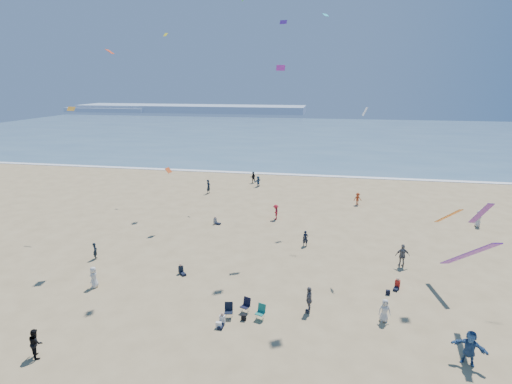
# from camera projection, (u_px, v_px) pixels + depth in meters

# --- Properties ---
(ground) EXTENTS (220.00, 220.00, 0.00)m
(ground) POSITION_uv_depth(u_px,v_px,m) (194.00, 358.00, 21.83)
(ground) COLOR tan
(ground) RESTS_ON ground
(ocean) EXTENTS (220.00, 100.00, 0.06)m
(ocean) POSITION_uv_depth(u_px,v_px,m) (305.00, 135.00, 111.80)
(ocean) COLOR #476B84
(ocean) RESTS_ON ground
(surf_line) EXTENTS (220.00, 1.20, 0.08)m
(surf_line) POSITION_uv_depth(u_px,v_px,m) (285.00, 174.00, 64.44)
(surf_line) COLOR white
(surf_line) RESTS_ON ground
(headland_far) EXTENTS (110.00, 20.00, 3.20)m
(headland_far) POSITION_uv_depth(u_px,v_px,m) (191.00, 109.00, 192.87)
(headland_far) COLOR #7A8EA8
(headland_far) RESTS_ON ground
(headland_near) EXTENTS (40.00, 14.00, 2.00)m
(headland_near) POSITION_uv_depth(u_px,v_px,m) (109.00, 109.00, 195.26)
(headland_near) COLOR #7A8EA8
(headland_near) RESTS_ON ground
(standing_flyers) EXTENTS (35.25, 46.97, 1.95)m
(standing_flyers) POSITION_uv_depth(u_px,v_px,m) (306.00, 243.00, 35.14)
(standing_flyers) COLOR black
(standing_flyers) RESTS_ON ground
(seated_group) EXTENTS (17.79, 27.99, 0.84)m
(seated_group) POSITION_uv_depth(u_px,v_px,m) (245.00, 287.00, 28.50)
(seated_group) COLOR silver
(seated_group) RESTS_ON ground
(chair_cluster) EXTENTS (2.73, 1.54, 1.00)m
(chair_cluster) POSITION_uv_depth(u_px,v_px,m) (245.00, 310.00, 25.53)
(chair_cluster) COLOR black
(chair_cluster) RESTS_ON ground
(white_tote) EXTENTS (0.35, 0.20, 0.40)m
(white_tote) POSITION_uv_depth(u_px,v_px,m) (219.00, 325.00, 24.45)
(white_tote) COLOR silver
(white_tote) RESTS_ON ground
(black_backpack) EXTENTS (0.30, 0.22, 0.38)m
(black_backpack) POSITION_uv_depth(u_px,v_px,m) (244.00, 317.00, 25.26)
(black_backpack) COLOR black
(black_backpack) RESTS_ON ground
(navy_bag) EXTENTS (0.28, 0.18, 0.34)m
(navy_bag) POSITION_uv_depth(u_px,v_px,m) (388.00, 292.00, 28.28)
(navy_bag) COLOR black
(navy_bag) RESTS_ON ground
(kites_aloft) EXTENTS (41.27, 39.34, 28.65)m
(kites_aloft) POSITION_uv_depth(u_px,v_px,m) (351.00, 88.00, 28.47)
(kites_aloft) COLOR #F25A2A
(kites_aloft) RESTS_ON ground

